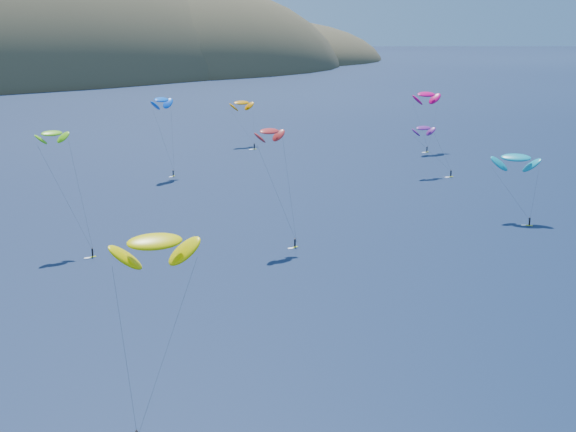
# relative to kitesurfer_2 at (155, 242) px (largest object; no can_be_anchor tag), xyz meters

# --- Properties ---
(kitesurfer_2) EXTENTS (11.90, 10.32, 22.73)m
(kitesurfer_2) POSITION_rel_kitesurfer_2_xyz_m (0.00, 0.00, 0.00)
(kitesurfer_2) COLOR #BBD117
(kitesurfer_2) RESTS_ON ground
(kitesurfer_3) EXTENTS (6.84, 12.35, 24.10)m
(kitesurfer_3) POSITION_rel_kitesurfer_2_xyz_m (11.19, 70.73, 2.19)
(kitesurfer_3) COLOR #BBD117
(kitesurfer_3) RESTS_ON ground
(kitesurfer_4) EXTENTS (9.39, 7.66, 23.39)m
(kitesurfer_4) POSITION_rel_kitesurfer_2_xyz_m (58.30, 123.65, 0.95)
(kitesurfer_4) COLOR #BBD117
(kitesurfer_4) RESTS_ON ground
(kitesurfer_5) EXTENTS (10.03, 12.39, 16.46)m
(kitesurfer_5) POSITION_rel_kitesurfer_2_xyz_m (101.89, 36.69, -6.35)
(kitesurfer_5) COLOR #BBD117
(kitesurfer_5) RESTS_ON ground
(kitesurfer_6) EXTENTS (9.26, 9.14, 15.19)m
(kitesurfer_6) POSITION_rel_kitesurfer_2_xyz_m (118.33, 83.49, -6.86)
(kitesurfer_6) COLOR #BBD117
(kitesurfer_6) RESTS_ON ground
(kitesurfer_8) EXTENTS (10.82, 5.92, 21.34)m
(kitesurfer_8) POSITION_rel_kitesurfer_2_xyz_m (146.58, 112.88, -1.67)
(kitesurfer_8) COLOR #BBD117
(kitesurfer_8) RESTS_ON ground
(kitesurfer_9) EXTENTS (7.26, 7.39, 24.31)m
(kitesurfer_9) POSITION_rel_kitesurfer_2_xyz_m (46.56, 49.74, 2.30)
(kitesurfer_9) COLOR #BBD117
(kitesurfer_9) RESTS_ON ground
(kitesurfer_11) EXTENTS (8.76, 12.56, 16.78)m
(kitesurfer_11) POSITION_rel_kitesurfer_2_xyz_m (102.68, 156.18, -5.71)
(kitesurfer_11) COLOR #BBD117
(kitesurfer_11) RESTS_ON ground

